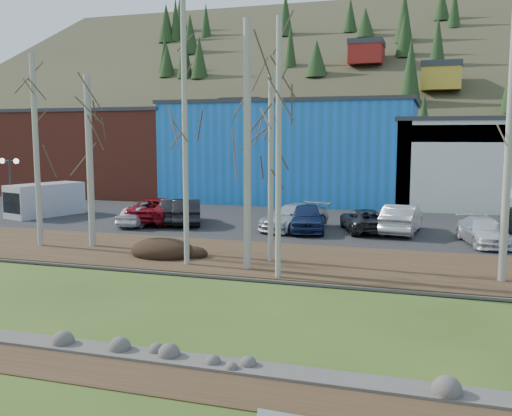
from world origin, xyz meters
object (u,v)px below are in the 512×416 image
(car_0, at_px, (138,215))
(car_1, at_px, (175,211))
(car_2, at_px, (159,210))
(car_7, at_px, (484,231))
(street_lamp, at_px, (10,171))
(car_8, at_px, (187,211))
(car_3, at_px, (294,217))
(car_4, at_px, (306,217))
(car_5, at_px, (402,219))
(van_grey, at_px, (43,200))
(car_6, at_px, (364,220))

(car_0, bearing_deg, car_1, -146.93)
(car_2, bearing_deg, car_7, 167.30)
(street_lamp, distance_m, car_0, 9.72)
(car_2, distance_m, car_8, 1.91)
(street_lamp, height_order, car_3, street_lamp)
(street_lamp, bearing_deg, car_4, 4.70)
(car_3, height_order, car_5, car_5)
(street_lamp, relative_size, car_3, 0.77)
(street_lamp, height_order, van_grey, street_lamp)
(street_lamp, distance_m, car_7, 28.65)
(street_lamp, xyz_separation_m, car_7, (28.54, -0.69, -2.40))
(car_8, distance_m, van_grey, 10.59)
(car_0, height_order, car_1, car_1)
(car_4, height_order, car_5, car_5)
(car_1, xyz_separation_m, car_7, (17.36, -1.72, -0.11))
(car_3, xyz_separation_m, car_6, (3.88, 0.52, -0.09))
(car_2, distance_m, car_6, 12.48)
(car_7, distance_m, car_8, 16.69)
(car_1, height_order, car_5, car_5)
(car_3, height_order, car_8, car_8)
(car_6, bearing_deg, van_grey, -18.89)
(car_2, height_order, car_7, car_2)
(car_6, bearing_deg, car_3, -11.45)
(street_lamp, relative_size, car_4, 0.84)
(street_lamp, height_order, car_7, street_lamp)
(car_0, height_order, car_3, car_3)
(street_lamp, xyz_separation_m, car_3, (18.63, 0.89, -2.32))
(street_lamp, bearing_deg, car_6, 6.76)
(car_7, bearing_deg, car_4, 159.15)
(street_lamp, distance_m, van_grey, 2.75)
(car_7, bearing_deg, car_6, 147.50)
(car_4, distance_m, car_6, 3.22)
(car_2, bearing_deg, street_lamp, -1.27)
(car_2, xyz_separation_m, car_5, (14.50, 0.40, 0.02))
(car_0, xyz_separation_m, car_4, (10.02, 0.94, 0.15))
(car_2, height_order, van_grey, van_grey)
(car_4, relative_size, car_5, 0.95)
(car_0, bearing_deg, car_5, -179.28)
(car_6, height_order, car_8, car_8)
(car_6, relative_size, car_7, 1.03)
(car_2, distance_m, van_grey, 8.68)
(car_4, xyz_separation_m, car_8, (-7.48, 0.52, -0.02))
(car_2, relative_size, car_6, 1.22)
(car_7, distance_m, van_grey, 27.26)
(car_5, height_order, car_8, car_5)
(car_4, height_order, car_6, car_4)
(car_4, bearing_deg, van_grey, 164.11)
(car_2, height_order, car_6, car_2)
(car_5, bearing_deg, car_4, 16.18)
(street_lamp, relative_size, car_7, 0.87)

